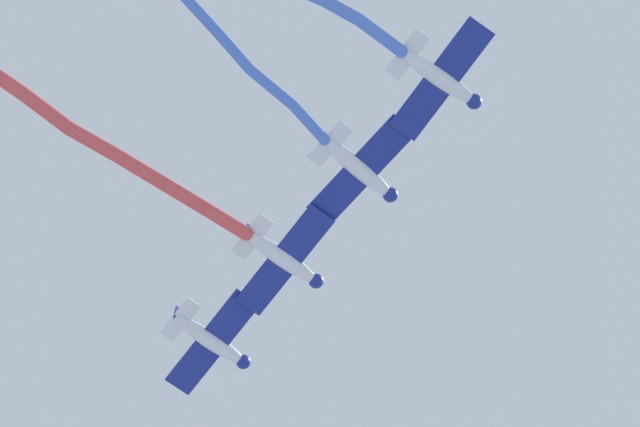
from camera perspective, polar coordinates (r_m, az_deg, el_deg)
The scene contains 6 objects.
airplane_lead at distance 81.13m, azimuth 5.06°, elevation 5.65°, with size 8.17×6.19×2.02m.
airplane_left_wing at distance 82.83m, azimuth 1.69°, elevation 1.85°, with size 8.15×6.25×2.02m.
smoke_trail_left_wing at distance 80.88m, azimuth -5.85°, elevation 8.88°, with size 8.72×23.05×1.92m.
airplane_right_wing at distance 84.59m, azimuth -1.51°, elevation -1.92°, with size 8.18×6.22×2.02m.
smoke_trail_right_wing at distance 82.61m, azimuth -10.42°, elevation 3.76°, with size 6.52×25.50×2.11m.
airplane_slot at distance 87.49m, azimuth -4.55°, elevation -5.33°, with size 8.18×6.22×2.02m.
Camera 1 is at (23.55, -9.91, 4.38)m, focal length 76.59 mm.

